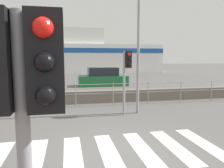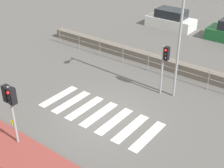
% 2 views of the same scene
% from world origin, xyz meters
% --- Properties ---
extents(ground_plane, '(160.00, 160.00, 0.00)m').
position_xyz_m(ground_plane, '(0.00, 0.00, 0.00)').
color(ground_plane, '#565451').
extents(sidewalk_brick, '(24.00, 1.80, 0.12)m').
position_xyz_m(sidewalk_brick, '(0.00, -4.10, 0.06)').
color(sidewalk_brick, brown).
rests_on(sidewalk_brick, ground_plane).
extents(crosswalk, '(5.85, 2.40, 0.01)m').
position_xyz_m(crosswalk, '(-0.32, 0.00, 0.00)').
color(crosswalk, silver).
rests_on(crosswalk, ground_plane).
extents(seawall, '(18.61, 0.55, 0.65)m').
position_xyz_m(seawall, '(0.00, 6.24, 0.33)').
color(seawall, '#6B6056').
rests_on(seawall, ground_plane).
extents(harbor_fence, '(16.78, 0.04, 1.15)m').
position_xyz_m(harbor_fence, '(-0.00, 5.37, 0.76)').
color(harbor_fence, gray).
rests_on(harbor_fence, ground_plane).
extents(traffic_light_near, '(0.58, 0.41, 2.69)m').
position_xyz_m(traffic_light_near, '(-1.63, -3.66, 2.10)').
color(traffic_light_near, gray).
rests_on(traffic_light_near, ground_plane).
extents(traffic_light_far, '(0.34, 0.32, 2.66)m').
position_xyz_m(traffic_light_far, '(1.10, 3.45, 1.95)').
color(traffic_light_far, gray).
rests_on(traffic_light_far, ground_plane).
extents(streetlamp, '(0.32, 0.91, 6.74)m').
position_xyz_m(streetlamp, '(1.66, 3.53, 4.10)').
color(streetlamp, gray).
rests_on(streetlamp, ground_plane).
extents(parked_car_white, '(3.90, 1.73, 1.52)m').
position_xyz_m(parked_car_white, '(-3.66, 13.30, 0.65)').
color(parked_car_white, silver).
rests_on(parked_car_white, ground_plane).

